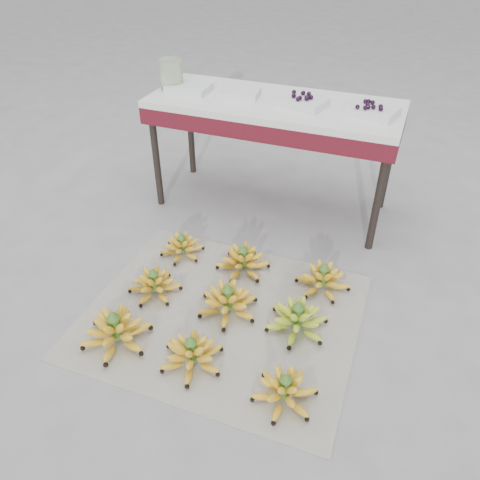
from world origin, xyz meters
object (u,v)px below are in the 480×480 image
(bunch_front_left, at_px, (116,331))
(tray_left, at_px, (239,93))
(bunch_back_left, at_px, (182,247))
(tray_far_left, at_px, (189,88))
(vendor_table, at_px, (274,114))
(bunch_front_center, at_px, (192,354))
(bunch_mid_left, at_px, (155,284))
(bunch_mid_right, at_px, (297,319))
(newspaper_mat, at_px, (222,315))
(bunch_back_right, at_px, (323,279))
(bunch_front_right, at_px, (285,390))
(bunch_mid_center, at_px, (228,302))
(glass_jar, at_px, (171,74))
(tray_far_right, at_px, (372,111))
(bunch_back_center, at_px, (243,261))
(tray_right, at_px, (302,101))

(bunch_front_left, relative_size, tray_left, 1.62)
(bunch_back_left, xyz_separation_m, tray_far_left, (-0.23, 0.64, 0.65))
(vendor_table, xyz_separation_m, tray_left, (-0.21, -0.00, 0.10))
(bunch_back_left, distance_m, vendor_table, 0.92)
(bunch_front_left, distance_m, bunch_front_center, 0.36)
(bunch_mid_left, distance_m, bunch_mid_right, 0.72)
(newspaper_mat, distance_m, bunch_back_right, 0.54)
(bunch_front_right, distance_m, bunch_mid_center, 0.54)
(bunch_back_left, relative_size, glass_jar, 1.70)
(vendor_table, bearing_deg, bunch_front_right, -69.64)
(bunch_front_left, height_order, bunch_mid_right, bunch_front_left)
(bunch_back_right, bearing_deg, tray_far_right, 81.85)
(bunch_back_center, bearing_deg, tray_right, 63.11)
(newspaper_mat, bearing_deg, bunch_front_center, -91.06)
(bunch_mid_right, bearing_deg, newspaper_mat, 173.86)
(bunch_mid_left, bearing_deg, tray_far_left, 85.05)
(bunch_back_left, relative_size, tray_far_left, 1.18)
(bunch_back_right, height_order, tray_far_left, tray_far_left)
(newspaper_mat, xyz_separation_m, bunch_mid_left, (-0.37, 0.02, 0.06))
(bunch_front_center, height_order, bunch_front_right, bunch_front_center)
(bunch_mid_right, bearing_deg, bunch_back_left, 144.51)
(tray_far_right, bearing_deg, bunch_mid_center, -113.29)
(bunch_back_center, distance_m, tray_right, 0.93)
(bunch_mid_right, xyz_separation_m, bunch_back_right, (0.04, 0.32, -0.00))
(bunch_back_center, bearing_deg, newspaper_mat, -104.87)
(bunch_mid_left, distance_m, vendor_table, 1.18)
(bunch_front_left, relative_size, tray_far_right, 1.37)
(bunch_mid_right, relative_size, tray_left, 1.39)
(bunch_mid_right, bearing_deg, tray_left, 111.49)
(tray_far_left, relative_size, tray_left, 1.00)
(tray_far_left, bearing_deg, tray_far_right, 0.44)
(bunch_back_right, xyz_separation_m, tray_right, (-0.34, 0.65, 0.65))
(bunch_front_right, height_order, bunch_mid_right, bunch_mid_right)
(bunch_front_center, distance_m, bunch_mid_right, 0.50)
(bunch_front_left, height_order, tray_left, tray_left)
(vendor_table, relative_size, tray_far_left, 5.84)
(newspaper_mat, bearing_deg, tray_left, 106.99)
(bunch_front_left, bearing_deg, bunch_back_left, 70.23)
(tray_right, xyz_separation_m, tray_far_right, (0.38, -0.00, -0.00))
(newspaper_mat, distance_m, glass_jar, 1.46)
(bunch_front_left, xyz_separation_m, tray_left, (0.05, 1.35, 0.63))
(bunch_mid_center, height_order, tray_far_left, tray_far_left)
(bunch_back_left, bearing_deg, bunch_front_left, -102.64)
(bunch_front_left, height_order, bunch_mid_center, bunch_front_left)
(bunch_front_center, bearing_deg, bunch_back_right, 77.13)
(bunch_front_right, xyz_separation_m, bunch_back_left, (-0.79, 0.69, -0.00))
(bunch_mid_left, height_order, vendor_table, vendor_table)
(bunch_front_center, height_order, tray_far_left, tray_far_left)
(bunch_mid_right, distance_m, tray_right, 1.20)
(bunch_mid_center, bearing_deg, bunch_front_left, -158.73)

